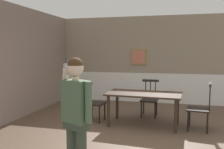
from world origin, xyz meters
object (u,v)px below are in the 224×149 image
(dining_table, at_px, (144,97))
(chair_near_window, at_px, (94,103))
(person_figure, at_px, (76,112))
(chair_at_table_head, at_px, (201,108))
(chair_by_doorway, at_px, (149,99))

(dining_table, relative_size, chair_near_window, 1.90)
(dining_table, xyz_separation_m, chair_near_window, (-1.23, 0.08, -0.21))
(chair_near_window, bearing_deg, person_figure, 19.04)
(chair_at_table_head, distance_m, person_figure, 3.15)
(chair_at_table_head, bearing_deg, chair_near_window, 94.07)
(chair_near_window, relative_size, chair_at_table_head, 0.87)
(chair_at_table_head, relative_size, person_figure, 0.64)
(chair_near_window, distance_m, person_figure, 2.83)
(chair_near_window, distance_m, chair_at_table_head, 2.46)
(chair_near_window, relative_size, chair_by_doorway, 0.96)
(dining_table, xyz_separation_m, person_figure, (-0.56, -2.64, 0.26))
(chair_by_doorway, distance_m, chair_at_table_head, 1.49)
(dining_table, bearing_deg, chair_near_window, 176.37)
(chair_by_doorway, bearing_deg, dining_table, 88.94)
(dining_table, xyz_separation_m, chair_at_table_head, (1.23, -0.08, -0.17))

